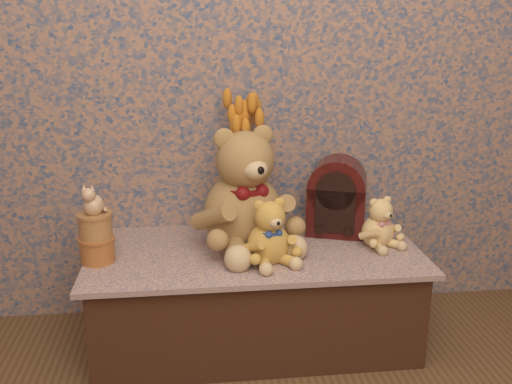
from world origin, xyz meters
TOP-DOWN VIEW (x-y plane):
  - display_shelf at (0.00, 1.21)m, footprint 1.24×0.61m
  - teddy_large at (-0.04, 1.26)m, footprint 0.52×0.57m
  - teddy_medium at (0.04, 1.09)m, footprint 0.26×0.29m
  - teddy_small at (0.47, 1.19)m, footprint 0.23×0.24m
  - cathedral_radio at (0.35, 1.35)m, footprint 0.27×0.23m
  - ceramic_vase at (-0.03, 1.37)m, footprint 0.12×0.12m
  - dried_stalks at (-0.03, 1.37)m, footprint 0.28×0.28m
  - biscuit_tin_lower at (-0.57, 1.16)m, footprint 0.13×0.13m
  - biscuit_tin_upper at (-0.57, 1.16)m, footprint 0.13×0.13m
  - cat_figurine at (-0.57, 1.16)m, footprint 0.11×0.11m

SIDE VIEW (x-z plane):
  - display_shelf at x=0.00m, z-range 0.00..0.38m
  - biscuit_tin_lower at x=-0.57m, z-range 0.38..0.47m
  - ceramic_vase at x=-0.03m, z-range 0.38..0.58m
  - teddy_small at x=0.47m, z-range 0.38..0.59m
  - teddy_medium at x=0.04m, z-range 0.38..0.63m
  - biscuit_tin_upper at x=-0.57m, z-range 0.47..0.56m
  - cathedral_radio at x=0.35m, z-range 0.38..0.69m
  - cat_figurine at x=-0.57m, z-range 0.56..0.67m
  - teddy_large at x=-0.04m, z-range 0.38..0.87m
  - dried_stalks at x=-0.03m, z-range 0.58..1.02m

